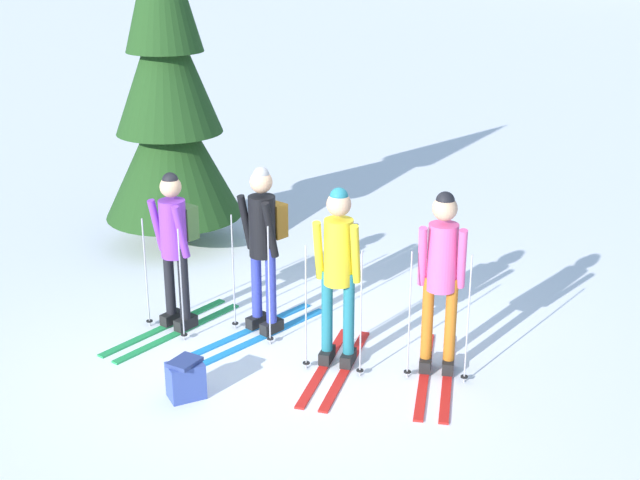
% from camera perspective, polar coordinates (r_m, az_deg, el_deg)
% --- Properties ---
extents(ground_plane, '(400.00, 400.00, 0.00)m').
position_cam_1_polar(ground_plane, '(8.82, -2.48, -7.21)').
color(ground_plane, white).
extents(skier_in_purple, '(0.61, 1.78, 1.73)m').
position_cam_1_polar(skier_in_purple, '(9.00, -9.72, -0.16)').
color(skier_in_purple, green).
rests_on(skier_in_purple, ground).
extents(skier_in_black, '(0.68, 1.79, 1.82)m').
position_cam_1_polar(skier_in_black, '(8.79, -3.83, 0.00)').
color(skier_in_black, '#1E84D1').
rests_on(skier_in_black, ground).
extents(skier_in_yellow, '(0.71, 1.68, 1.82)m').
position_cam_1_polar(skier_in_yellow, '(8.08, 1.26, -1.77)').
color(skier_in_yellow, red).
rests_on(skier_in_yellow, ground).
extents(skier_in_pink, '(0.88, 1.72, 1.82)m').
position_cam_1_polar(skier_in_pink, '(8.01, 8.14, -2.35)').
color(skier_in_pink, red).
rests_on(skier_in_pink, ground).
extents(pine_tree_near, '(1.82, 1.82, 4.40)m').
position_cam_1_polar(pine_tree_near, '(11.29, -10.17, 9.38)').
color(pine_tree_near, '#51381E').
rests_on(pine_tree_near, ground).
extents(backpack_on_snow_front, '(0.38, 0.40, 0.38)m').
position_cam_1_polar(backpack_on_snow_front, '(7.95, -9.00, -9.19)').
color(backpack_on_snow_front, '#384C99').
rests_on(backpack_on_snow_front, ground).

